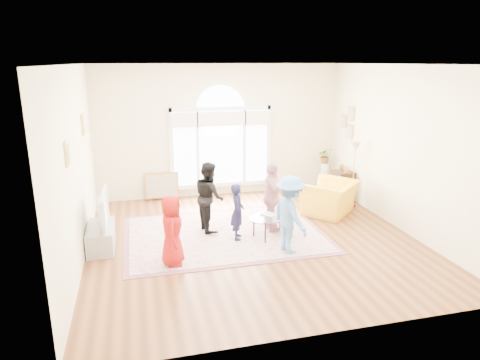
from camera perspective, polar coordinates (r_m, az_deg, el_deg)
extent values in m
plane|color=#532F17|center=(8.15, 1.77, -7.94)|extent=(6.00, 6.00, 0.00)
plane|color=beige|center=(10.52, -2.60, 6.53)|extent=(6.00, 0.00, 6.00)
plane|color=beige|center=(4.95, 11.36, -4.24)|extent=(6.00, 0.00, 6.00)
plane|color=beige|center=(7.44, -20.98, 1.71)|extent=(0.00, 6.00, 6.00)
plane|color=beige|center=(8.94, 20.76, 3.91)|extent=(0.00, 6.00, 6.00)
plane|color=white|center=(7.48, 1.98, 15.18)|extent=(6.00, 6.00, 0.00)
cube|color=white|center=(10.78, -2.47, -0.61)|extent=(2.50, 0.08, 0.10)
cube|color=white|center=(10.41, -2.59, 9.49)|extent=(2.50, 0.08, 0.10)
cube|color=white|center=(10.39, -9.15, 3.99)|extent=(0.10, 0.08, 2.00)
cube|color=white|center=(10.86, 3.81, 4.65)|extent=(0.10, 0.08, 2.00)
cube|color=#C6E2FF|center=(10.42, -7.37, 4.09)|extent=(0.55, 0.02, 1.80)
cube|color=#C6E2FF|center=(10.76, 2.16, 4.58)|extent=(0.55, 0.02, 1.80)
cube|color=#C6E2FF|center=(10.56, -2.53, 4.35)|extent=(1.10, 0.02, 1.80)
cylinder|color=#C6E2FF|center=(10.42, -2.59, 9.21)|extent=(1.20, 0.02, 1.20)
cube|color=white|center=(10.45, -5.67, 4.17)|extent=(0.07, 0.04, 1.80)
cube|color=white|center=(10.67, 0.57, 4.49)|extent=(0.07, 0.04, 1.80)
cube|color=white|center=(10.22, -7.46, 7.96)|extent=(0.65, 0.12, 0.35)
cube|color=white|center=(10.36, -2.49, 8.18)|extent=(1.20, 0.12, 0.35)
cube|color=white|center=(10.57, 2.32, 8.33)|extent=(0.65, 0.12, 0.35)
cube|color=tan|center=(8.62, -20.22, 6.95)|extent=(0.03, 0.34, 0.40)
cube|color=#ADA38E|center=(8.62, -20.10, 6.96)|extent=(0.01, 0.28, 0.34)
cube|color=tan|center=(6.48, -22.02, 3.31)|extent=(0.03, 0.30, 0.36)
cube|color=#ADA38E|center=(6.48, -21.86, 3.32)|extent=(0.01, 0.24, 0.30)
cube|color=tan|center=(10.59, 14.65, 8.56)|extent=(0.03, 0.28, 0.34)
cube|color=#ADA38E|center=(10.58, 14.56, 8.56)|extent=(0.01, 0.22, 0.28)
cube|color=tan|center=(10.64, 14.49, 6.26)|extent=(0.03, 0.28, 0.34)
cube|color=#ADA38E|center=(10.63, 14.40, 6.26)|extent=(0.01, 0.22, 0.28)
cube|color=tan|center=(10.92, 13.70, 7.71)|extent=(0.03, 0.26, 0.32)
cube|color=#ADA38E|center=(10.91, 13.62, 7.71)|extent=(0.01, 0.20, 0.26)
cube|color=beige|center=(8.38, -2.06, -7.20)|extent=(3.60, 2.60, 0.02)
cube|color=#7F4950|center=(8.38, -2.06, -7.22)|extent=(3.80, 2.80, 0.01)
cube|color=#979A9F|center=(8.12, -18.04, -7.24)|extent=(0.45, 1.00, 0.42)
imported|color=black|center=(7.94, -18.35, -3.80)|extent=(0.14, 1.06, 0.61)
cube|color=#52DBD1|center=(7.93, -17.70, -3.76)|extent=(0.02, 0.87, 0.49)
ellipsoid|color=silver|center=(8.15, 4.45, -4.88)|extent=(1.16, 0.94, 0.02)
cylinder|color=black|center=(8.54, 5.36, -5.42)|extent=(0.03, 0.03, 0.40)
cylinder|color=black|center=(8.18, 1.86, -6.32)|extent=(0.03, 0.03, 0.40)
cylinder|color=black|center=(8.28, 6.95, -6.16)|extent=(0.03, 0.03, 0.40)
cylinder|color=black|center=(7.91, 3.39, -7.14)|extent=(0.03, 0.03, 0.40)
imported|color=#B2A58C|center=(8.10, 3.49, -4.82)|extent=(0.35, 0.36, 0.03)
imported|color=#B2A58C|center=(8.14, 5.27, -4.76)|extent=(0.26, 0.32, 0.02)
cylinder|color=red|center=(8.33, 5.31, -3.93)|extent=(0.07, 0.07, 0.12)
imported|color=yellow|center=(9.57, 11.96, -2.34)|extent=(1.48, 1.47, 0.73)
cube|color=black|center=(10.66, 13.55, -0.66)|extent=(0.40, 0.50, 0.70)
cylinder|color=black|center=(10.28, 14.59, -3.33)|extent=(0.20, 0.20, 0.02)
cylinder|color=#B0893A|center=(10.09, 14.85, 0.24)|extent=(0.02, 0.02, 1.35)
cone|color=#CCB284|center=(9.93, 15.14, 4.28)|extent=(0.26, 0.26, 0.22)
cylinder|color=white|center=(11.38, 11.18, 0.50)|extent=(0.20, 0.20, 0.70)
imported|color=#33722D|center=(11.26, 11.33, 3.22)|extent=(0.45, 0.41, 0.40)
cube|color=tan|center=(10.62, -10.29, -2.52)|extent=(0.80, 0.14, 0.62)
imported|color=#A01210|center=(7.05, -9.06, -6.68)|extent=(0.44, 0.61, 1.17)
imported|color=#171636|center=(7.96, -0.34, -4.23)|extent=(0.33, 0.43, 1.07)
imported|color=black|center=(8.36, -4.13, -2.20)|extent=(0.60, 0.73, 1.37)
imported|color=#CB8A95|center=(8.32, 4.25, -2.31)|extent=(0.36, 0.81, 1.36)
imported|color=#568ACC|center=(7.43, 6.70, -4.58)|extent=(0.68, 0.97, 1.37)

